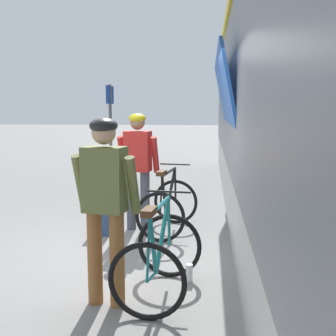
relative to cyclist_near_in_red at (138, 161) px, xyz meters
The scene contains 8 objects.
ground_plane 1.67m from the cyclist_near_in_red, 90.00° to the right, with size 80.00×80.00×0.00m, color gray.
cyclist_near_in_red is the anchor object (origin of this frame).
cyclist_far_in_olive 2.59m from the cyclist_near_in_red, 87.49° to the right, with size 0.65×0.38×1.76m.
bicycle_near_black 0.81m from the cyclist_near_in_red, 13.91° to the right, with size 0.85×1.16×0.99m.
bicycle_far_teal 2.53m from the cyclist_near_in_red, 76.07° to the right, with size 0.82×1.14×0.99m.
backpack_on_platform 1.05m from the cyclist_near_in_red, 144.68° to the right, with size 0.28×0.18×0.40m, color navy.
water_bottle_near_the_bikes 2.36m from the cyclist_near_in_red, 66.29° to the right, with size 0.07×0.07×0.19m, color silver.
platform_sign_post 4.67m from the cyclist_near_in_red, 107.60° to the left, with size 0.08×0.70×2.40m.
Camera 1 is at (1.06, -5.23, 1.86)m, focal length 47.46 mm.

